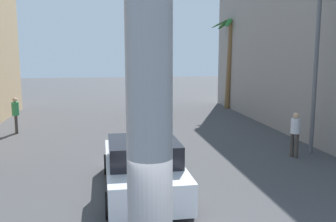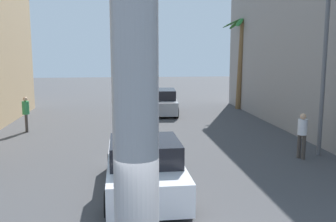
{
  "view_description": "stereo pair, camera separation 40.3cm",
  "coord_description": "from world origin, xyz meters",
  "px_view_note": "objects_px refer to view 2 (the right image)",
  "views": [
    {
      "loc": [
        -1.47,
        -4.74,
        3.92
      ],
      "look_at": [
        0.0,
        4.42,
        2.47
      ],
      "focal_mm": 40.0,
      "sensor_mm": 36.0,
      "label": 1
    },
    {
      "loc": [
        -1.07,
        -4.79,
        3.92
      ],
      "look_at": [
        0.0,
        4.42,
        2.47
      ],
      "focal_mm": 40.0,
      "sensor_mm": 36.0,
      "label": 2
    }
  ],
  "objects_px": {
    "car_lead": "(144,167)",
    "car_far": "(161,102)",
    "pedestrian_mid_right": "(302,132)",
    "pedestrian_far_left": "(26,111)",
    "street_lamp": "(318,30)",
    "palm_tree_far_right": "(241,53)"
  },
  "relations": [
    {
      "from": "car_far",
      "to": "pedestrian_far_left",
      "type": "bearing_deg",
      "value": -145.57
    },
    {
      "from": "car_far",
      "to": "pedestrian_mid_right",
      "type": "relative_size",
      "value": 2.78
    },
    {
      "from": "car_far",
      "to": "palm_tree_far_right",
      "type": "bearing_deg",
      "value": 13.41
    },
    {
      "from": "car_far",
      "to": "palm_tree_far_right",
      "type": "height_order",
      "value": "palm_tree_far_right"
    },
    {
      "from": "pedestrian_far_left",
      "to": "pedestrian_mid_right",
      "type": "bearing_deg",
      "value": -28.23
    },
    {
      "from": "palm_tree_far_right",
      "to": "pedestrian_far_left",
      "type": "bearing_deg",
      "value": -153.93
    },
    {
      "from": "pedestrian_far_left",
      "to": "car_far",
      "type": "bearing_deg",
      "value": 34.43
    },
    {
      "from": "car_far",
      "to": "street_lamp",
      "type": "bearing_deg",
      "value": -65.95
    },
    {
      "from": "street_lamp",
      "to": "car_lead",
      "type": "xyz_separation_m",
      "value": [
        -6.59,
        -3.03,
        -4.02
      ]
    },
    {
      "from": "palm_tree_far_right",
      "to": "pedestrian_mid_right",
      "type": "distance_m",
      "value": 12.83
    },
    {
      "from": "car_lead",
      "to": "palm_tree_far_right",
      "type": "bearing_deg",
      "value": 63.5
    },
    {
      "from": "palm_tree_far_right",
      "to": "pedestrian_far_left",
      "type": "distance_m",
      "value": 14.62
    },
    {
      "from": "palm_tree_far_right",
      "to": "pedestrian_far_left",
      "type": "height_order",
      "value": "palm_tree_far_right"
    },
    {
      "from": "street_lamp",
      "to": "palm_tree_far_right",
      "type": "height_order",
      "value": "street_lamp"
    },
    {
      "from": "car_lead",
      "to": "car_far",
      "type": "xyz_separation_m",
      "value": [
        1.84,
        13.68,
        0.03
      ]
    },
    {
      "from": "car_far",
      "to": "pedestrian_far_left",
      "type": "xyz_separation_m",
      "value": [
        -7.23,
        -4.96,
        0.29
      ]
    },
    {
      "from": "pedestrian_mid_right",
      "to": "car_lead",
      "type": "bearing_deg",
      "value": -156.38
    },
    {
      "from": "car_far",
      "to": "pedestrian_far_left",
      "type": "relative_size",
      "value": 2.71
    },
    {
      "from": "pedestrian_mid_right",
      "to": "pedestrian_far_left",
      "type": "relative_size",
      "value": 0.97
    },
    {
      "from": "street_lamp",
      "to": "palm_tree_far_right",
      "type": "relative_size",
      "value": 1.27
    },
    {
      "from": "street_lamp",
      "to": "pedestrian_far_left",
      "type": "xyz_separation_m",
      "value": [
        -11.98,
        5.69,
        -3.69
      ]
    },
    {
      "from": "pedestrian_far_left",
      "to": "palm_tree_far_right",
      "type": "bearing_deg",
      "value": 26.07
    }
  ]
}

